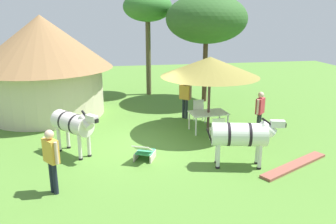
% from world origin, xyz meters
% --- Properties ---
extents(ground_plane, '(36.00, 36.00, 0.00)m').
position_xyz_m(ground_plane, '(0.00, 0.00, 0.00)').
color(ground_plane, '#517F30').
extents(thatched_hut, '(5.87, 5.87, 4.29)m').
position_xyz_m(thatched_hut, '(-3.80, 4.33, 2.34)').
color(thatched_hut, beige).
rests_on(thatched_hut, ground_plane).
extents(shade_umbrella, '(3.63, 3.63, 2.84)m').
position_xyz_m(shade_umbrella, '(2.55, 0.86, 2.47)').
color(shade_umbrella, brown).
rests_on(shade_umbrella, ground_plane).
extents(patio_dining_table, '(1.46, 1.00, 0.74)m').
position_xyz_m(patio_dining_table, '(2.55, 0.86, 0.66)').
color(patio_dining_table, silver).
rests_on(patio_dining_table, ground_plane).
extents(patio_chair_west_end, '(0.45, 0.43, 0.90)m').
position_xyz_m(patio_chair_west_end, '(2.53, 2.09, 0.52)').
color(patio_chair_west_end, white).
rests_on(patio_chair_west_end, ground_plane).
extents(patio_chair_near_lawn, '(0.45, 0.43, 0.90)m').
position_xyz_m(patio_chair_near_lawn, '(2.52, -0.36, 0.52)').
color(patio_chair_near_lawn, white).
rests_on(patio_chair_near_lawn, ground_plane).
extents(guest_beside_umbrella, '(0.47, 0.47, 1.69)m').
position_xyz_m(guest_beside_umbrella, '(2.05, 2.62, 1.02)').
color(guest_beside_umbrella, '#1D242A').
rests_on(guest_beside_umbrella, ground_plane).
extents(guest_behind_table, '(0.45, 0.45, 1.62)m').
position_xyz_m(guest_behind_table, '(4.29, 0.17, 0.97)').
color(guest_behind_table, '#212429').
rests_on(guest_behind_table, ground_plane).
extents(standing_watcher, '(0.44, 0.50, 1.68)m').
position_xyz_m(standing_watcher, '(-2.61, -2.99, 1.01)').
color(standing_watcher, black).
rests_on(standing_watcher, ground_plane).
extents(striped_lounge_chair, '(0.81, 0.96, 0.61)m').
position_xyz_m(striped_lounge_chair, '(-0.16, -1.38, 0.25)').
color(striped_lounge_chair, '#3A9D6A').
rests_on(striped_lounge_chair, ground_plane).
extents(zebra_nearest_camera, '(2.22, 1.01, 1.51)m').
position_xyz_m(zebra_nearest_camera, '(2.57, -2.32, 0.98)').
color(zebra_nearest_camera, silver).
rests_on(zebra_nearest_camera, ground_plane).
extents(zebra_by_umbrella, '(1.56, 1.73, 1.56)m').
position_xyz_m(zebra_by_umbrella, '(-2.28, -0.55, 1.02)').
color(zebra_by_umbrella, silver).
rests_on(zebra_by_umbrella, ground_plane).
extents(acacia_tree_behind_hut, '(3.91, 3.91, 5.24)m').
position_xyz_m(acacia_tree_behind_hut, '(3.68, 5.34, 4.05)').
color(acacia_tree_behind_hut, '#473122').
rests_on(acacia_tree_behind_hut, ground_plane).
extents(acacia_tree_right_background, '(2.55, 2.55, 5.41)m').
position_xyz_m(acacia_tree_right_background, '(1.10, 7.38, 4.57)').
color(acacia_tree_right_background, brown).
rests_on(acacia_tree_right_background, ground_plane).
extents(brick_patio_kerb, '(2.65, 1.60, 0.08)m').
position_xyz_m(brick_patio_kerb, '(4.16, -2.66, 0.04)').
color(brick_patio_kerb, '#924F40').
rests_on(brick_patio_kerb, ground_plane).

